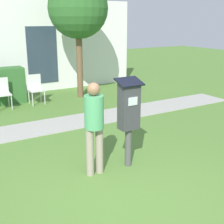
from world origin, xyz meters
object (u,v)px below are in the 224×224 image
person_standing (94,122)px  outdoor_chair_right (35,87)px  parking_meter (129,111)px  outdoor_chair_middle (2,91)px

person_standing → outdoor_chair_right: size_ratio=1.76×
parking_meter → person_standing: (-0.66, 0.03, -0.09)m
parking_meter → person_standing: bearing=177.3°
person_standing → outdoor_chair_middle: bearing=74.9°
person_standing → outdoor_chair_right: (0.58, 5.04, -0.40)m
outdoor_chair_middle → outdoor_chair_right: 1.01m
parking_meter → person_standing: parking_meter is taller
outdoor_chair_middle → outdoor_chair_right: same height
parking_meter → outdoor_chair_middle: parking_meter is taller
outdoor_chair_middle → person_standing: bearing=-109.6°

